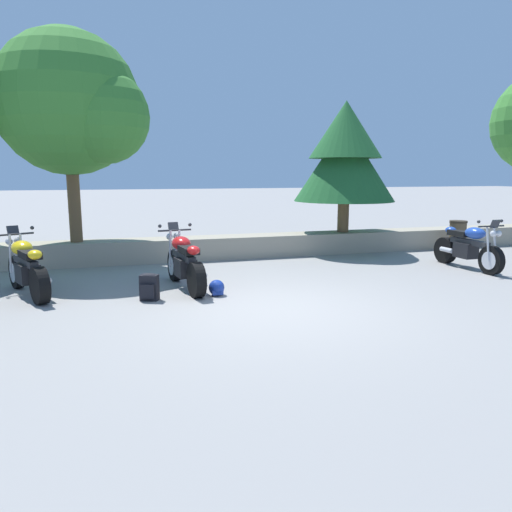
{
  "coord_description": "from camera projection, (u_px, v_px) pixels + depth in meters",
  "views": [
    {
      "loc": [
        -2.37,
        -7.02,
        2.13
      ],
      "look_at": [
        0.05,
        1.2,
        0.65
      ],
      "focal_mm": 33.64,
      "sensor_mm": 36.0,
      "label": 1
    }
  ],
  "objects": [
    {
      "name": "ground_plane",
      "position": [
        274.0,
        308.0,
        7.66
      ],
      "size": [
        120.0,
        120.0,
        0.0
      ],
      "primitive_type": "plane",
      "color": "gray"
    },
    {
      "name": "stone_wall",
      "position": [
        214.0,
        247.0,
        12.15
      ],
      "size": [
        36.0,
        0.8,
        0.55
      ],
      "primitive_type": "cube",
      "color": "gray",
      "rests_on": "ground"
    },
    {
      "name": "motorcycle_yellow_near_left",
      "position": [
        26.0,
        268.0,
        8.41
      ],
      "size": [
        1.06,
        1.95,
        1.18
      ],
      "color": "black",
      "rests_on": "ground"
    },
    {
      "name": "motorcycle_red_centre",
      "position": [
        184.0,
        263.0,
        8.94
      ],
      "size": [
        0.73,
        2.06,
        1.18
      ],
      "color": "black",
      "rests_on": "ground"
    },
    {
      "name": "motorcycle_blue_far_right",
      "position": [
        468.0,
        247.0,
        10.78
      ],
      "size": [
        0.67,
        2.06,
        1.18
      ],
      "color": "black",
      "rests_on": "ground"
    },
    {
      "name": "rider_backpack",
      "position": [
        149.0,
        286.0,
        8.11
      ],
      "size": [
        0.35,
        0.33,
        0.47
      ],
      "color": "black",
      "rests_on": "ground"
    },
    {
      "name": "rider_helmet",
      "position": [
        217.0,
        288.0,
        8.45
      ],
      "size": [
        0.28,
        0.28,
        0.28
      ],
      "color": "navy",
      "rests_on": "ground"
    },
    {
      "name": "leafy_tree_mid_left",
      "position": [
        75.0,
        106.0,
        10.62
      ],
      "size": [
        3.34,
        3.18,
        4.72
      ],
      "color": "brown",
      "rests_on": "stone_wall"
    },
    {
      "name": "pine_tree_mid_right",
      "position": [
        345.0,
        154.0,
        12.75
      ],
      "size": [
        2.69,
        2.69,
        3.47
      ],
      "color": "brown",
      "rests_on": "stone_wall"
    },
    {
      "name": "trash_bin",
      "position": [
        457.0,
        236.0,
        13.1
      ],
      "size": [
        0.46,
        0.46,
        0.86
      ],
      "color": "brown",
      "rests_on": "ground"
    }
  ]
}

